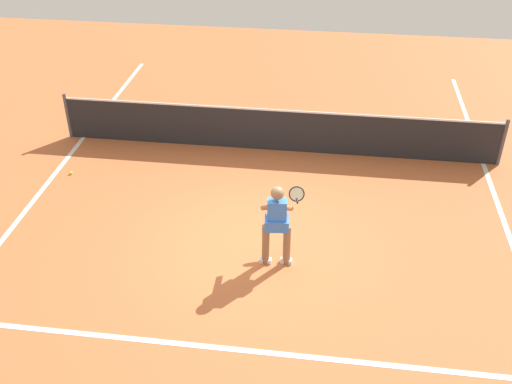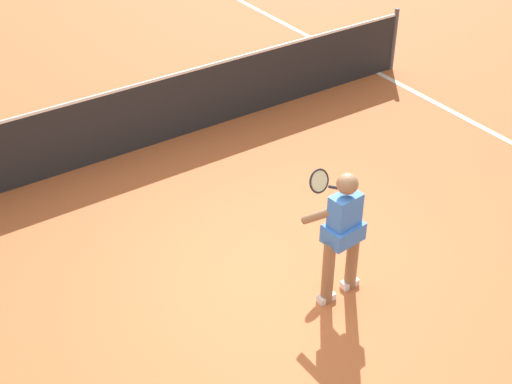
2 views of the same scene
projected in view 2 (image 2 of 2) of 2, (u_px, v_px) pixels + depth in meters
ground_plane at (281, 283)px, 7.87m from camera, size 24.18×24.18×0.00m
court_net at (137, 117)px, 9.98m from camera, size 9.88×0.08×1.10m
tennis_player at (342, 230)px, 7.28m from camera, size 0.74×0.98×1.55m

